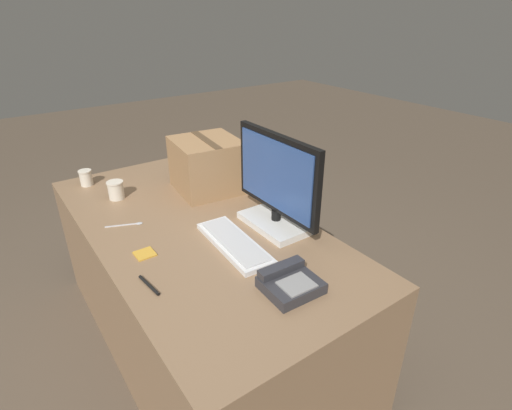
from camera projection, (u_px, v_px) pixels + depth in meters
The scene contains 11 objects.
ground_plane at pixel (203, 338), 2.20m from camera, with size 12.00×12.00×0.00m, color brown.
office_desk at pixel (199, 285), 2.04m from camera, with size 1.80×0.90×0.72m.
monitor at pixel (277, 188), 1.77m from camera, with size 0.53×0.22×0.44m.
keyboard at pixel (234, 243), 1.70m from camera, with size 0.45×0.17×0.03m.
desk_phone at pixel (290, 283), 1.43m from camera, with size 0.18×0.20×0.07m.
paper_cup_left at pixel (86, 178), 2.25m from camera, with size 0.07×0.07×0.09m.
paper_cup_right at pixel (116, 190), 2.09m from camera, with size 0.09×0.09×0.10m.
spoon at pixel (130, 224), 1.86m from camera, with size 0.08×0.16×0.00m.
cardboard_box at pixel (207, 165), 2.16m from camera, with size 0.38×0.37×0.28m.
pen_marker at pixel (149, 285), 1.45m from camera, with size 0.14×0.03×0.01m.
sticky_note_pad at pixel (145, 254), 1.64m from camera, with size 0.08×0.08×0.01m.
Camera 1 is at (1.50, -0.71, 1.65)m, focal length 28.00 mm.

